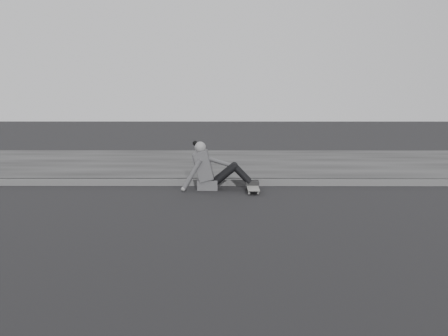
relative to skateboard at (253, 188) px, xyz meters
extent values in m
plane|color=black|center=(1.45, -1.89, -0.07)|extent=(80.00, 80.00, 0.00)
cube|color=#545454|center=(1.45, 0.69, -0.01)|extent=(24.00, 0.16, 0.12)
cube|color=#323232|center=(1.45, 3.71, -0.01)|extent=(24.00, 6.00, 0.12)
cylinder|color=#A2A19C|center=(-0.07, -0.26, -0.04)|extent=(0.03, 0.05, 0.05)
cylinder|color=#A2A19C|center=(0.07, -0.26, -0.04)|extent=(0.03, 0.05, 0.05)
cylinder|color=#A2A19C|center=(-0.07, 0.26, -0.04)|extent=(0.03, 0.05, 0.05)
cylinder|color=#A2A19C|center=(0.07, 0.26, -0.04)|extent=(0.03, 0.05, 0.05)
cube|color=#2F2F31|center=(0.00, -0.26, -0.02)|extent=(0.16, 0.04, 0.03)
cube|color=#2F2F31|center=(0.00, 0.26, -0.02)|extent=(0.16, 0.04, 0.03)
cube|color=slate|center=(0.00, 0.00, 0.01)|extent=(0.20, 0.78, 0.02)
cube|color=#4A4A4C|center=(-0.80, 0.25, 0.02)|extent=(0.36, 0.34, 0.18)
cube|color=#4A4A4C|center=(-0.87, 0.25, 0.36)|extent=(0.37, 0.40, 0.57)
cube|color=#4A4A4C|center=(-1.00, 0.25, 0.48)|extent=(0.14, 0.30, 0.20)
cylinder|color=gray|center=(-0.92, 0.25, 0.60)|extent=(0.09, 0.09, 0.08)
sphere|color=gray|center=(-0.93, 0.25, 0.69)|extent=(0.20, 0.20, 0.20)
sphere|color=black|center=(-1.02, 0.27, 0.76)|extent=(0.09, 0.09, 0.09)
cylinder|color=black|center=(-0.49, 0.16, 0.21)|extent=(0.43, 0.13, 0.39)
cylinder|color=black|center=(-0.49, 0.34, 0.21)|extent=(0.43, 0.13, 0.39)
cylinder|color=black|center=(-0.19, 0.16, 0.21)|extent=(0.35, 0.11, 0.36)
cylinder|color=black|center=(-0.19, 0.34, 0.21)|extent=(0.35, 0.11, 0.36)
sphere|color=black|center=(-0.32, 0.16, 0.35)|extent=(0.13, 0.13, 0.13)
sphere|color=black|center=(-0.32, 0.34, 0.35)|extent=(0.13, 0.13, 0.13)
cube|color=black|center=(0.00, 0.16, 0.05)|extent=(0.24, 0.08, 0.07)
cube|color=black|center=(0.00, 0.34, 0.05)|extent=(0.24, 0.08, 0.07)
cylinder|color=#4A4A4C|center=(-1.07, 0.04, 0.22)|extent=(0.38, 0.08, 0.58)
sphere|color=gray|center=(-1.22, 0.03, -0.03)|extent=(0.08, 0.08, 0.08)
cylinder|color=#4A4A4C|center=(-0.63, 0.41, 0.42)|extent=(0.48, 0.08, 0.21)
camera|label=1|loc=(-0.46, -8.60, 1.43)|focal=40.00mm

